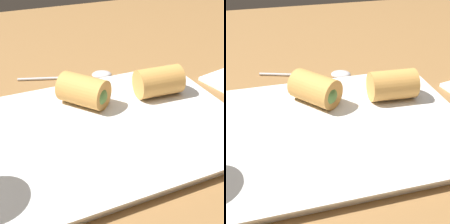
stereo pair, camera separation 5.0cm
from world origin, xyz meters
TOP-DOWN VIEW (x-y plane):
  - table_surface at (0.00, 0.00)cm, footprint 180.00×140.00cm
  - serving_plate at (-0.54, -1.13)cm, footprint 35.17×26.66cm
  - roll_front_left at (-10.66, -5.60)cm, footprint 7.89×4.90cm
  - roll_front_right at (1.05, -7.10)cm, footprint 7.92×8.25cm
  - spoon at (-3.71, -17.75)cm, footprint 16.69×6.96cm

SIDE VIEW (x-z plane):
  - table_surface at x=0.00cm, z-range 0.00..2.00cm
  - spoon at x=-3.71cm, z-range 1.94..3.19cm
  - serving_plate at x=-0.54cm, z-range 2.01..3.51cm
  - roll_front_left at x=-10.66cm, z-range 3.50..8.01cm
  - roll_front_right at x=1.05cm, z-range 3.50..8.01cm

